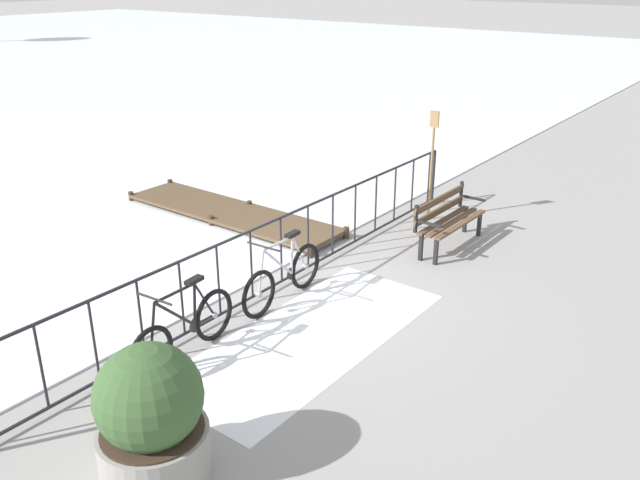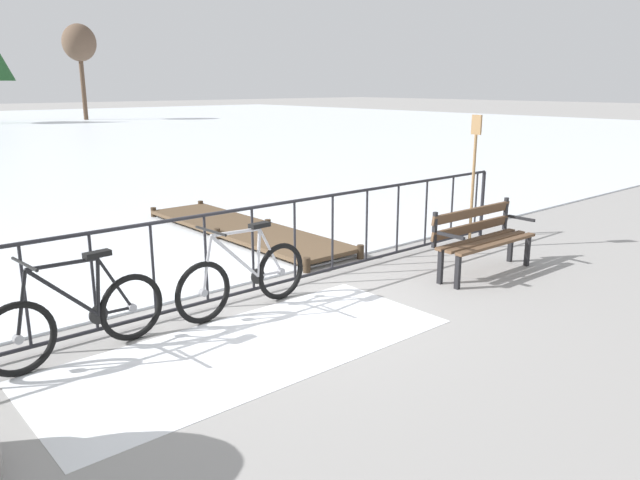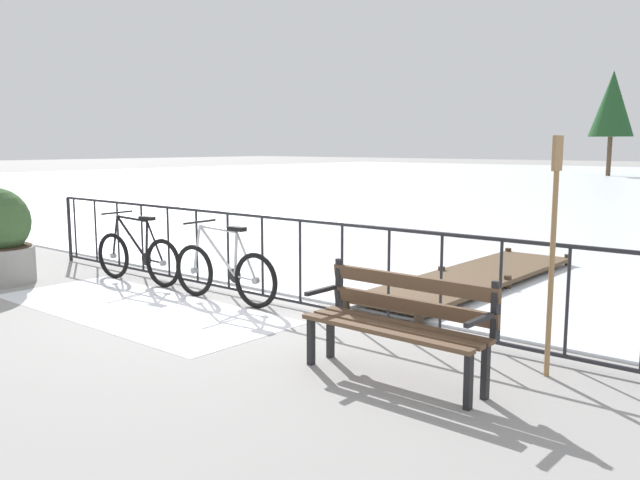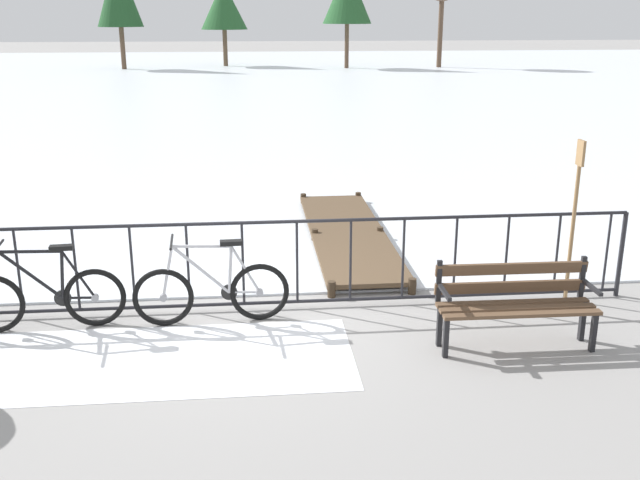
{
  "view_description": "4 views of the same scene",
  "coord_description": "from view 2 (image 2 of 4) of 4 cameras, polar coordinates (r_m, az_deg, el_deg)",
  "views": [
    {
      "loc": [
        -6.5,
        -5.61,
        4.27
      ],
      "look_at": [
        0.22,
        -0.52,
        0.78
      ],
      "focal_mm": 37.18,
      "sensor_mm": 36.0,
      "label": 1
    },
    {
      "loc": [
        -3.85,
        -5.63,
        2.41
      ],
      "look_at": [
        0.89,
        -0.15,
        0.55
      ],
      "focal_mm": 34.28,
      "sensor_mm": 36.0,
      "label": 2
    },
    {
      "loc": [
        5.63,
        -5.61,
        1.9
      ],
      "look_at": [
        0.8,
        0.14,
        0.82
      ],
      "focal_mm": 37.02,
      "sensor_mm": 36.0,
      "label": 3
    },
    {
      "loc": [
        0.1,
        -7.86,
        3.3
      ],
      "look_at": [
        0.87,
        -0.13,
        0.86
      ],
      "focal_mm": 40.92,
      "sensor_mm": 36.0,
      "label": 4
    }
  ],
  "objects": [
    {
      "name": "railing_fence",
      "position": [
        7.06,
        -6.29,
        -0.9
      ],
      "size": [
        9.06,
        0.06,
        1.07
      ],
      "color": "#232328",
      "rests_on": "ground"
    },
    {
      "name": "oar_upright",
      "position": [
        9.28,
        14.14,
        6.05
      ],
      "size": [
        0.04,
        0.16,
        1.98
      ],
      "color": "#937047",
      "rests_on": "ground"
    },
    {
      "name": "bicycle_second",
      "position": [
        6.68,
        -7.08,
        -3.54
      ],
      "size": [
        1.71,
        0.52,
        0.97
      ],
      "color": "black",
      "rests_on": "ground"
    },
    {
      "name": "park_bench",
      "position": [
        8.18,
        14.8,
        0.48
      ],
      "size": [
        1.61,
        0.5,
        0.89
      ],
      "color": "brown",
      "rests_on": "ground"
    },
    {
      "name": "snow_patch",
      "position": [
        5.84,
        -6.56,
        -10.03
      ],
      "size": [
        3.94,
        1.62,
        0.01
      ],
      "primitive_type": "cube",
      "color": "white",
      "rests_on": "ground"
    },
    {
      "name": "bicycle_near_railing",
      "position": [
        5.94,
        -21.6,
        -6.8
      ],
      "size": [
        1.71,
        0.52,
        0.97
      ],
      "color": "black",
      "rests_on": "ground"
    },
    {
      "name": "tree_east_mid",
      "position": [
        45.66,
        -21.56,
        16.66
      ],
      "size": [
        2.2,
        2.2,
        6.3
      ],
      "color": "brown",
      "rests_on": "ground"
    },
    {
      "name": "ground_plane",
      "position": [
        7.23,
        -6.17,
        -5.18
      ],
      "size": [
        160.0,
        160.0,
        0.0
      ],
      "primitive_type": "plane",
      "color": "gray"
    },
    {
      "name": "wooden_dock",
      "position": [
        10.03,
        -7.17,
        1.06
      ],
      "size": [
        1.1,
        4.54,
        0.2
      ],
      "color": "brown",
      "rests_on": "ground"
    }
  ]
}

